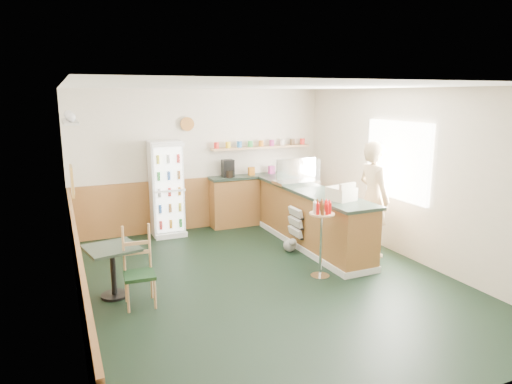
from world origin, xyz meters
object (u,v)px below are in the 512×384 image
shopkeeper (373,199)px  cafe_chair (138,264)px  display_case (296,171)px  cafe_table (113,262)px  drinks_fridge (167,189)px  condiment_stand (322,226)px  cash_register (341,194)px

shopkeeper → cafe_chair: shopkeeper is taller
display_case → shopkeeper: size_ratio=0.42×
shopkeeper → cafe_table: size_ratio=2.54×
shopkeeper → cafe_chair: (-3.83, -0.30, -0.42)m
display_case → drinks_fridge: bearing=153.4°
drinks_fridge → cafe_table: bearing=-117.9°
display_case → cafe_chair: display_case is taller
drinks_fridge → display_case: bearing=-26.6°
shopkeeper → cafe_chair: 3.86m
shopkeeper → cafe_table: shopkeeper is taller
display_case → cafe_chair: size_ratio=0.78×
shopkeeper → condiment_stand: size_ratio=1.68×
condiment_stand → cafe_chair: bearing=175.5°
cash_register → condiment_stand: cash_register is taller
cash_register → cafe_chair: size_ratio=0.36×
cash_register → cafe_chair: (-3.13, -0.19, -0.59)m
cafe_table → drinks_fridge: bearing=62.1°
shopkeeper → drinks_fridge: bearing=51.2°
shopkeeper → condiment_stand: shopkeeper is taller
display_case → condiment_stand: size_ratio=0.71×
display_case → condiment_stand: (-0.58, -1.83, -0.46)m
shopkeeper → condiment_stand: 1.38m
condiment_stand → cafe_chair: size_ratio=1.11×
cash_register → condiment_stand: 0.77m
cafe_chair → drinks_fridge: bearing=73.6°
condiment_stand → shopkeeper: bearing=21.2°
shopkeeper → display_case: bearing=29.3°
drinks_fridge → cash_register: drinks_fridge is taller
cash_register → cafe_table: 3.46m
cash_register → cafe_chair: 3.19m
cash_register → cafe_table: (-3.40, 0.12, -0.63)m
drinks_fridge → cafe_table: (-1.27, -2.39, -0.40)m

